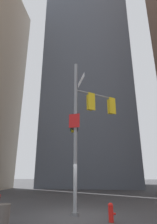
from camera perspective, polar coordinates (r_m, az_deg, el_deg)
The scene contains 5 objects.
ground at distance 10.57m, azimuth -1.09°, elevation -29.47°, with size 120.00×120.00×0.00m, color #38383A.
building_mid_block at distance 38.49m, azimuth 3.07°, elevation 11.03°, with size 14.75×14.75×41.85m, color #4C5460.
signal_pole_assembly at distance 11.46m, azimuth 1.55°, elevation -2.35°, with size 3.07×2.49×8.73m.
fire_hydrant at distance 9.41m, azimuth 9.99°, elevation -28.11°, with size 0.33×0.23×0.77m.
trash_bin at distance 8.84m, azimuth -22.47°, elevation -27.61°, with size 0.55×0.55×0.85m, color #59514C.
Camera 1 is at (1.31, -10.29, 2.03)m, focal length 29.58 mm.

